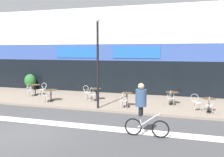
# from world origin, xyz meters

# --- Properties ---
(ground_plane) EXTENTS (120.00, 120.00, 0.00)m
(ground_plane) POSITION_xyz_m (0.00, 0.00, 0.00)
(ground_plane) COLOR #424244
(sidewalk_slab) EXTENTS (40.00, 5.50, 0.12)m
(sidewalk_slab) POSITION_xyz_m (0.00, 7.25, 0.06)
(sidewalk_slab) COLOR gray
(sidewalk_slab) RESTS_ON ground
(storefront_facade) EXTENTS (40.00, 4.06, 6.40)m
(storefront_facade) POSITION_xyz_m (0.00, 11.97, 3.18)
(storefront_facade) COLOR silver
(storefront_facade) RESTS_ON ground
(bike_lane_stripe) EXTENTS (36.00, 0.70, 0.01)m
(bike_lane_stripe) POSITION_xyz_m (0.00, 1.80, 0.00)
(bike_lane_stripe) COLOR silver
(bike_lane_stripe) RESTS_ON ground
(bistro_table_0) EXTENTS (0.74, 0.74, 0.75)m
(bistro_table_0) POSITION_xyz_m (-4.34, 7.38, 0.66)
(bistro_table_0) COLOR black
(bistro_table_0) RESTS_ON sidewalk_slab
(bistro_table_1) EXTENTS (0.79, 0.79, 0.70)m
(bistro_table_1) POSITION_xyz_m (-2.17, 5.87, 0.63)
(bistro_table_1) COLOR black
(bistro_table_1) RESTS_ON sidewalk_slab
(bistro_table_2) EXTENTS (0.66, 0.66, 0.74)m
(bistro_table_2) POSITION_xyz_m (0.40, 7.04, 0.64)
(bistro_table_2) COLOR black
(bistro_table_2) RESTS_ON sidewalk_slab
(bistro_table_3) EXTENTS (0.63, 0.63, 0.77)m
(bistro_table_3) POSITION_xyz_m (2.75, 5.77, 0.66)
(bistro_table_3) COLOR black
(bistro_table_3) RESTS_ON sidewalk_slab
(bistro_table_4) EXTENTS (0.77, 0.77, 0.71)m
(bistro_table_4) POSITION_xyz_m (5.12, 7.23, 0.63)
(bistro_table_4) COLOR black
(bistro_table_4) RESTS_ON sidewalk_slab
(bistro_table_5) EXTENTS (0.64, 0.64, 0.70)m
(bistro_table_5) POSITION_xyz_m (7.09, 5.79, 0.62)
(bistro_table_5) COLOR black
(bistro_table_5) RESTS_ON sidewalk_slab
(cafe_chair_0_near) EXTENTS (0.40, 0.58, 0.90)m
(cafe_chair_0_near) POSITION_xyz_m (-4.34, 6.76, 0.64)
(cafe_chair_0_near) COLOR #B7B2AD
(cafe_chair_0_near) RESTS_ON sidewalk_slab
(cafe_chair_0_side) EXTENTS (0.58, 0.41, 0.90)m
(cafe_chair_0_side) POSITION_xyz_m (-3.72, 7.38, 0.64)
(cafe_chair_0_side) COLOR #B7B2AD
(cafe_chair_0_side) RESTS_ON sidewalk_slab
(cafe_chair_1_near) EXTENTS (0.43, 0.59, 0.90)m
(cafe_chair_1_near) POSITION_xyz_m (-2.18, 5.25, 0.64)
(cafe_chair_1_near) COLOR #B7B2AD
(cafe_chair_1_near) RESTS_ON sidewalk_slab
(cafe_chair_2_near) EXTENTS (0.44, 0.60, 0.90)m
(cafe_chair_2_near) POSITION_xyz_m (0.39, 6.42, 0.64)
(cafe_chair_2_near) COLOR #B7B2AD
(cafe_chair_2_near) RESTS_ON sidewalk_slab
(cafe_chair_2_side) EXTENTS (0.58, 0.42, 0.90)m
(cafe_chair_2_side) POSITION_xyz_m (-0.23, 7.05, 0.64)
(cafe_chair_2_side) COLOR #B7B2AD
(cafe_chair_2_side) RESTS_ON sidewalk_slab
(cafe_chair_3_near) EXTENTS (0.41, 0.58, 0.90)m
(cafe_chair_3_near) POSITION_xyz_m (2.75, 5.14, 0.64)
(cafe_chair_3_near) COLOR #B7B2AD
(cafe_chair_3_near) RESTS_ON sidewalk_slab
(cafe_chair_4_near) EXTENTS (0.45, 0.60, 0.90)m
(cafe_chair_4_near) POSITION_xyz_m (5.11, 6.60, 0.64)
(cafe_chair_4_near) COLOR #B7B2AD
(cafe_chair_4_near) RESTS_ON sidewalk_slab
(cafe_chair_5_near) EXTENTS (0.45, 0.60, 0.90)m
(cafe_chair_5_near) POSITION_xyz_m (7.08, 5.16, 0.64)
(cafe_chair_5_near) COLOR #B7B2AD
(cafe_chair_5_near) RESTS_ON sidewalk_slab
(cafe_chair_5_side) EXTENTS (0.60, 0.45, 0.90)m
(cafe_chair_5_side) POSITION_xyz_m (6.47, 5.78, 0.64)
(cafe_chair_5_side) COLOR #B7B2AD
(cafe_chair_5_side) RESTS_ON sidewalk_slab
(planter_pot) EXTENTS (0.88, 0.88, 1.26)m
(planter_pot) POSITION_xyz_m (-6.23, 9.47, 0.79)
(planter_pot) COLOR #4C4C51
(planter_pot) RESTS_ON sidewalk_slab
(lamp_post) EXTENTS (0.26, 0.26, 4.85)m
(lamp_post) POSITION_xyz_m (1.37, 4.82, 2.94)
(lamp_post) COLOR black
(lamp_post) RESTS_ON sidewalk_slab
(cyclist_0) EXTENTS (1.70, 0.48, 2.03)m
(cyclist_0) POSITION_xyz_m (4.54, 1.29, 1.17)
(cyclist_0) COLOR black
(cyclist_0) RESTS_ON ground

